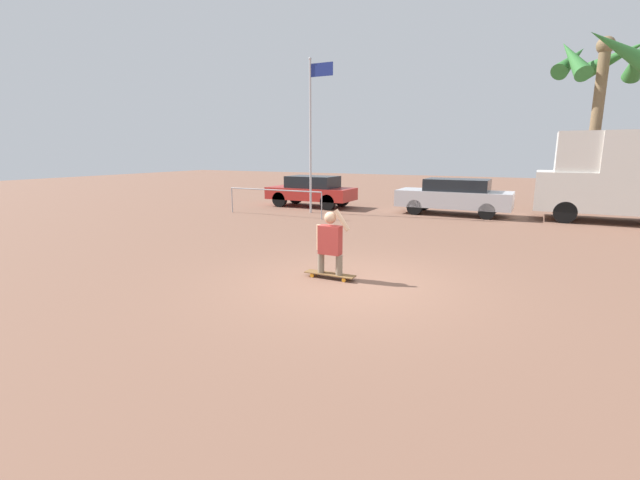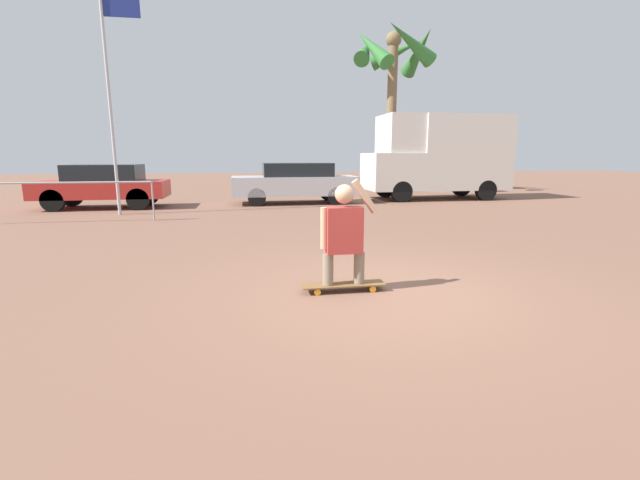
% 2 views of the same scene
% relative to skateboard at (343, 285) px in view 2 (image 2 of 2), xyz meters
% --- Properties ---
extents(ground_plane, '(80.00, 80.00, 0.00)m').
position_rel_skateboard_xyz_m(ground_plane, '(0.55, -0.14, -0.08)').
color(ground_plane, brown).
extents(skateboard, '(1.09, 0.26, 0.10)m').
position_rel_skateboard_xyz_m(skateboard, '(0.00, 0.00, 0.00)').
color(skateboard, brown).
rests_on(skateboard, ground_plane).
extents(person_skateboarder, '(0.74, 0.24, 1.35)m').
position_rel_skateboard_xyz_m(person_skateboarder, '(-0.00, 0.00, 0.73)').
color(person_skateboarder, gray).
rests_on(person_skateboarder, skateboard).
extents(camper_van, '(5.61, 2.24, 3.29)m').
position_rel_skateboard_xyz_m(camper_van, '(6.51, 11.22, 1.68)').
color(camper_van, black).
rests_on(camper_van, ground_plane).
extents(parked_car_silver, '(4.53, 1.71, 1.47)m').
position_rel_skateboard_xyz_m(parked_car_silver, '(0.60, 10.54, 0.70)').
color(parked_car_silver, black).
rests_on(parked_car_silver, ground_plane).
extents(parked_car_red, '(4.09, 1.73, 1.45)m').
position_rel_skateboard_xyz_m(parked_car_red, '(-5.88, 10.16, 0.69)').
color(parked_car_red, black).
rests_on(parked_car_red, ground_plane).
extents(palm_tree_near_van, '(3.90, 3.94, 7.47)m').
position_rel_skateboard_xyz_m(palm_tree_near_van, '(5.58, 14.53, 5.91)').
color(palm_tree_near_van, brown).
rests_on(palm_tree_near_van, ground_plane).
extents(flagpole, '(1.07, 0.12, 6.28)m').
position_rel_skateboard_xyz_m(flagpole, '(-4.87, 8.37, 3.52)').
color(flagpole, '#B7B7BC').
rests_on(flagpole, ground_plane).
extents(plaza_railing_segment, '(4.35, 0.05, 1.08)m').
position_rel_skateboard_xyz_m(plaza_railing_segment, '(-5.83, 6.89, 0.82)').
color(plaza_railing_segment, '#99999E').
rests_on(plaza_railing_segment, ground_plane).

